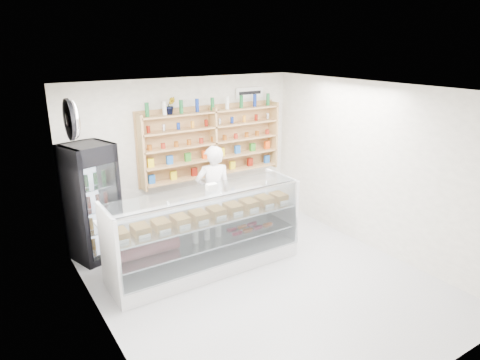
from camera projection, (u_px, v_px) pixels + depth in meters
room at (265, 193)px, 5.92m from camera, size 5.00×5.00×5.00m
display_counter at (205, 247)px, 6.63m from camera, size 2.98×0.89×1.30m
shop_worker at (214, 193)px, 7.50m from camera, size 0.71×0.56×1.72m
drinks_cooler at (92, 202)px, 6.80m from camera, size 0.85×0.84×1.91m
wall_shelving at (213, 143)px, 7.98m from camera, size 2.84×0.28×1.33m
potted_plant at (171, 106)px, 7.33m from camera, size 0.20×0.18×0.31m
security_mirror at (73, 119)px, 5.43m from camera, size 0.15×0.50×0.50m
wall_sign at (249, 93)px, 8.29m from camera, size 0.62×0.03×0.20m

